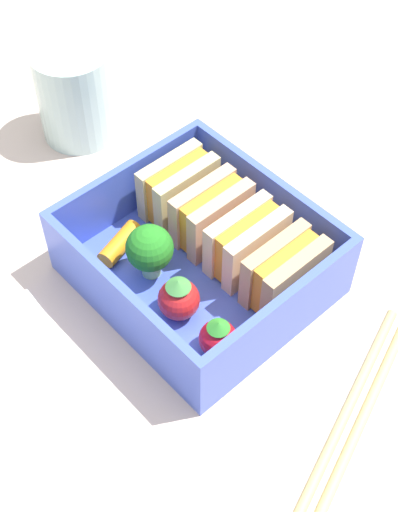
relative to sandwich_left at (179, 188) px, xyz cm
name	(u,v)px	position (x,y,z in cm)	size (l,w,h in cm)	color
ground_plane	(199,287)	(5.51, -2.92, -4.48)	(120.00, 120.00, 2.00)	beige
bento_tray	(199,274)	(5.51, -2.92, -2.88)	(16.50, 14.79, 1.20)	#435BCC
bento_rim	(199,248)	(5.51, -2.92, 0.11)	(16.50, 14.79, 4.78)	#435BCC
sandwich_left	(179,188)	(0.00, 0.00, 0.00)	(3.00, 5.84, 4.56)	#D2BF82
sandwich_center_left	(212,214)	(3.68, 0.00, 0.00)	(3.00, 5.84, 4.56)	tan
sandwich_center	(247,242)	(7.35, 0.00, 0.00)	(3.00, 5.84, 4.56)	beige
sandwich_center_right	(285,273)	(11.03, 0.00, 0.00)	(3.00, 5.84, 4.56)	tan
carrot_stick_far_left	(120,244)	(0.26, -5.99, -1.58)	(1.40, 1.40, 3.85)	orange
broccoli_floret	(150,249)	(3.43, -5.67, 0.33)	(3.40, 3.40, 4.45)	#97C76E
strawberry_far_left	(179,298)	(7.37, -6.47, -0.70)	(2.91, 2.91, 3.51)	red
strawberry_left	(218,338)	(11.36, -6.57, -0.87)	(2.56, 2.56, 3.16)	red
chopstick_pair	(343,440)	(21.07, -4.97, -3.13)	(8.68, 21.31, 0.70)	tan
drinking_glass	(75,94)	(-13.69, 0.46, 0.62)	(6.53, 6.53, 8.20)	silver
folded_napkin	(12,377)	(3.32, -17.77, -3.28)	(11.69, 8.77, 0.40)	white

